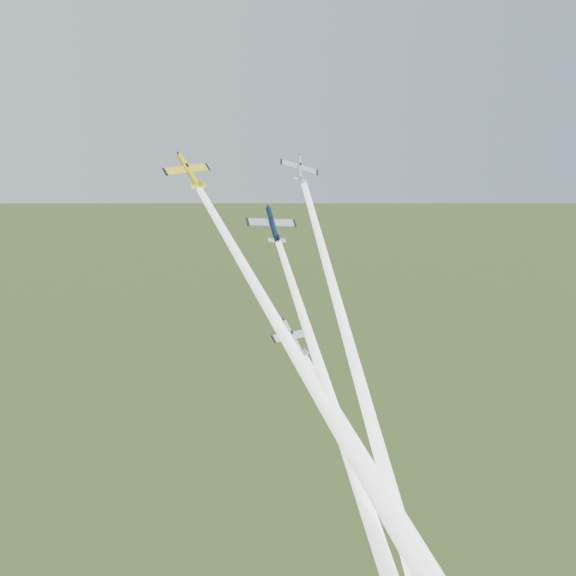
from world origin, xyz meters
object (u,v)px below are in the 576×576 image
Objects in this scene: plane_silver_right at (300,169)px; plane_silver_low at (293,338)px; plane_navy at (273,225)px; plane_yellow at (189,171)px.

plane_silver_right reaches higher than plane_silver_low.
plane_navy reaches higher than plane_silver_low.
plane_navy is at bearing -18.94° from plane_yellow.
plane_silver_right is 0.89× the size of plane_silver_low.
plane_yellow is 0.96× the size of plane_navy.
plane_navy is at bearing 64.56° from plane_silver_low.
plane_yellow reaches higher than plane_silver_low.
plane_silver_right is (21.25, 2.29, -0.59)m from plane_yellow.
plane_yellow is at bearing -155.30° from plane_silver_right.
plane_silver_low is (10.35, -10.67, -23.73)m from plane_yellow.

